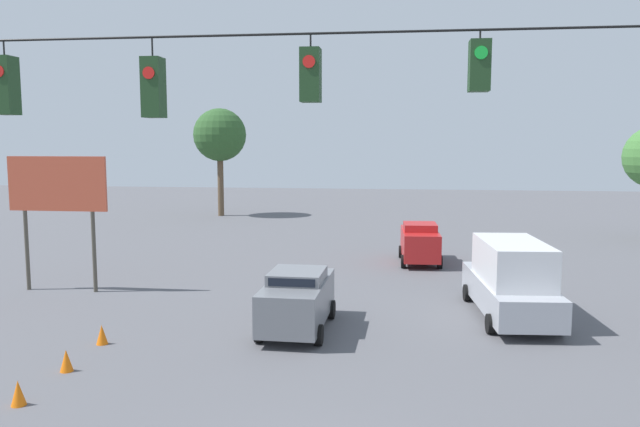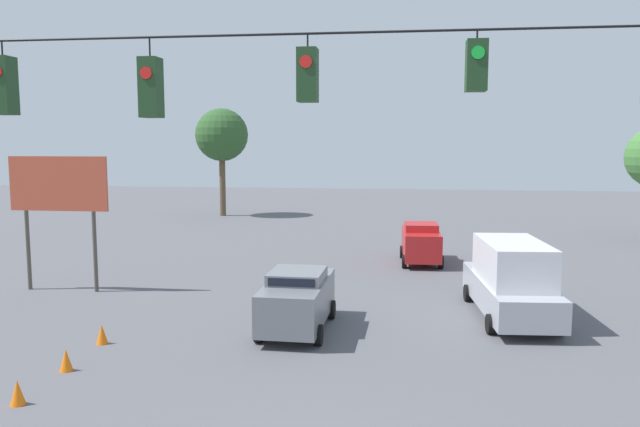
% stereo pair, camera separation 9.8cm
% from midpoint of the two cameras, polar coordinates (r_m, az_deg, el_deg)
% --- Properties ---
extents(overhead_signal_span, '(20.68, 0.38, 8.82)m').
position_cam_midpoint_polar(overhead_signal_span, '(10.30, -1.62, 4.03)').
color(overhead_signal_span, slate).
rests_on(overhead_signal_span, ground_plane).
extents(box_truck_silver_oncoming_far, '(2.73, 6.43, 2.71)m').
position_cam_midpoint_polar(box_truck_silver_oncoming_far, '(22.62, 16.91, -5.79)').
color(box_truck_silver_oncoming_far, '#A8AAB2').
rests_on(box_truck_silver_oncoming_far, ground_plane).
extents(sedan_red_oncoming_deep, '(2.10, 4.18, 2.01)m').
position_cam_midpoint_polar(sedan_red_oncoming_deep, '(31.66, 9.02, -2.62)').
color(sedan_red_oncoming_deep, red).
rests_on(sedan_red_oncoming_deep, ground_plane).
extents(sedan_grey_withflow_mid, '(2.13, 4.47, 1.96)m').
position_cam_midpoint_polar(sedan_grey_withflow_mid, '(20.35, -2.21, -7.81)').
color(sedan_grey_withflow_mid, slate).
rests_on(sedan_grey_withflow_mid, ground_plane).
extents(traffic_cone_nearest, '(0.35, 0.35, 0.60)m').
position_cam_midpoint_polar(traffic_cone_nearest, '(16.59, -26.03, -14.53)').
color(traffic_cone_nearest, orange).
rests_on(traffic_cone_nearest, ground_plane).
extents(traffic_cone_second, '(0.35, 0.35, 0.60)m').
position_cam_midpoint_polar(traffic_cone_second, '(18.33, -22.33, -12.32)').
color(traffic_cone_second, orange).
rests_on(traffic_cone_second, ground_plane).
extents(traffic_cone_third, '(0.35, 0.35, 0.60)m').
position_cam_midpoint_polar(traffic_cone_third, '(20.25, -19.45, -10.39)').
color(traffic_cone_third, orange).
rests_on(traffic_cone_third, ground_plane).
extents(roadside_billboard, '(4.17, 0.16, 5.49)m').
position_cam_midpoint_polar(roadside_billboard, '(27.26, -22.97, 1.76)').
color(roadside_billboard, '#4C473D').
rests_on(roadside_billboard, ground_plane).
extents(tree_horizon_right, '(4.26, 4.26, 8.73)m').
position_cam_midpoint_polar(tree_horizon_right, '(51.45, -9.21, 7.05)').
color(tree_horizon_right, brown).
rests_on(tree_horizon_right, ground_plane).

